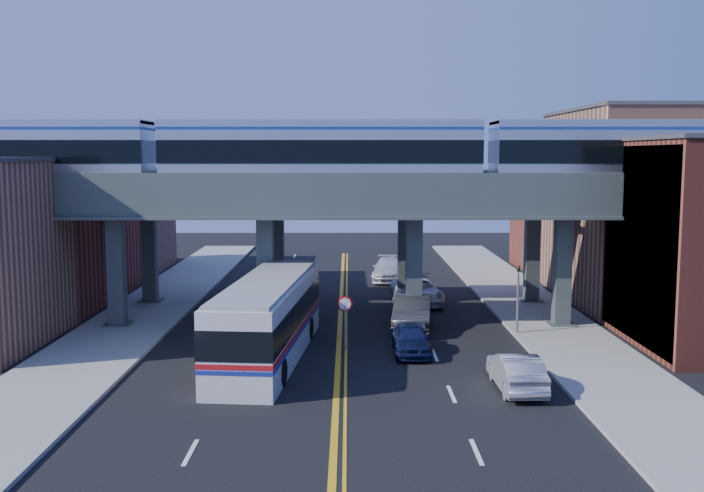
{
  "coord_description": "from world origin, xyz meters",
  "views": [
    {
      "loc": [
        0.47,
        -33.7,
        9.3
      ],
      "look_at": [
        0.66,
        7.5,
        4.5
      ],
      "focal_mm": 40.0,
      "sensor_mm": 36.0,
      "label": 1
    }
  ],
  "objects": [
    {
      "name": "car_parked_curb",
      "position": [
        7.15,
        -3.42,
        0.74
      ],
      "size": [
        1.65,
        4.54,
        1.49
      ],
      "primitive_type": "imported",
      "rotation": [
        0.0,
        0.0,
        3.16
      ],
      "color": "#99999D",
      "rests_on": "ground"
    },
    {
      "name": "elevated_viaduct_far",
      "position": [
        0.0,
        15.0,
        6.47
      ],
      "size": [
        52.0,
        3.6,
        7.4
      ],
      "color": "#404A48",
      "rests_on": "ground"
    },
    {
      "name": "car_lane_a",
      "position": [
        3.43,
        2.29,
        0.72
      ],
      "size": [
        1.71,
        4.22,
        1.44
      ],
      "primitive_type": "imported",
      "rotation": [
        0.0,
        0.0,
        -0.0
      ],
      "color": "#10173B",
      "rests_on": "ground"
    },
    {
      "name": "traffic_signal",
      "position": [
        9.2,
        6.0,
        2.3
      ],
      "size": [
        0.15,
        0.18,
        4.1
      ],
      "color": "slate",
      "rests_on": "ground"
    },
    {
      "name": "building_west_c",
      "position": [
        -18.5,
        29.0,
        4.0
      ],
      "size": [
        8.0,
        10.0,
        8.0
      ],
      "primitive_type": "cube",
      "color": "#9C6450",
      "rests_on": "ground"
    },
    {
      "name": "building_west_b",
      "position": [
        -18.5,
        16.0,
        5.5
      ],
      "size": [
        8.0,
        14.0,
        11.0
      ],
      "primitive_type": "cube",
      "color": "brown",
      "rests_on": "ground"
    },
    {
      "name": "ground",
      "position": [
        0.0,
        0.0,
        0.0
      ],
      "size": [
        120.0,
        120.0,
        0.0
      ],
      "primitive_type": "plane",
      "color": "black",
      "rests_on": "ground"
    },
    {
      "name": "sidewalk_east",
      "position": [
        11.5,
        10.0,
        0.08
      ],
      "size": [
        5.0,
        70.0,
        0.16
      ],
      "primitive_type": "cube",
      "color": "gray",
      "rests_on": "ground"
    },
    {
      "name": "building_east_b",
      "position": [
        18.5,
        16.0,
        6.0
      ],
      "size": [
        8.0,
        14.0,
        12.0
      ],
      "primitive_type": "cube",
      "color": "#9C6450",
      "rests_on": "ground"
    },
    {
      "name": "sidewalk_west",
      "position": [
        -11.5,
        10.0,
        0.08
      ],
      "size": [
        5.0,
        70.0,
        0.16
      ],
      "primitive_type": "cube",
      "color": "gray",
      "rests_on": "ground"
    },
    {
      "name": "mural_panel",
      "position": [
        14.55,
        4.0,
        4.75
      ],
      "size": [
        0.1,
        9.5,
        9.5
      ],
      "primitive_type": "cube",
      "color": "teal",
      "rests_on": "ground"
    },
    {
      "name": "car_lane_b",
      "position": [
        3.9,
        7.58,
        0.92
      ],
      "size": [
        2.58,
        5.78,
        1.84
      ],
      "primitive_type": "imported",
      "rotation": [
        0.0,
        0.0,
        -0.12
      ],
      "color": "#272729",
      "rests_on": "ground"
    },
    {
      "name": "building_east_c",
      "position": [
        18.5,
        29.0,
        4.5
      ],
      "size": [
        8.0,
        10.0,
        9.0
      ],
      "primitive_type": "cube",
      "color": "brown",
      "rests_on": "ground"
    },
    {
      "name": "transit_bus",
      "position": [
        -3.21,
        1.53,
        1.79
      ],
      "size": [
        4.18,
        13.77,
        3.49
      ],
      "rotation": [
        0.0,
        0.0,
        1.48
      ],
      "color": "silver",
      "rests_on": "ground"
    },
    {
      "name": "car_lane_c",
      "position": [
        4.76,
        14.73,
        0.8
      ],
      "size": [
        3.28,
        6.03,
        1.6
      ],
      "primitive_type": "imported",
      "rotation": [
        0.0,
        0.0,
        0.11
      ],
      "color": "silver",
      "rests_on": "ground"
    },
    {
      "name": "elevated_viaduct_near",
      "position": [
        0.0,
        8.0,
        6.47
      ],
      "size": [
        52.0,
        3.6,
        7.4
      ],
      "color": "#404A48",
      "rests_on": "ground"
    },
    {
      "name": "stop_sign",
      "position": [
        0.3,
        3.0,
        1.76
      ],
      "size": [
        0.76,
        0.09,
        2.63
      ],
      "color": "slate",
      "rests_on": "ground"
    },
    {
      "name": "car_lane_d",
      "position": [
        3.48,
        24.09,
        0.82
      ],
      "size": [
        2.82,
        5.83,
        1.64
      ],
      "primitive_type": "imported",
      "rotation": [
        0.0,
        0.0,
        -0.1
      ],
      "color": "silver",
      "rests_on": "ground"
    },
    {
      "name": "transit_train",
      "position": [
        -0.97,
        8.0,
        9.44
      ],
      "size": [
        51.6,
        3.24,
        3.78
      ],
      "color": "black",
      "rests_on": "elevated_viaduct_near"
    }
  ]
}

